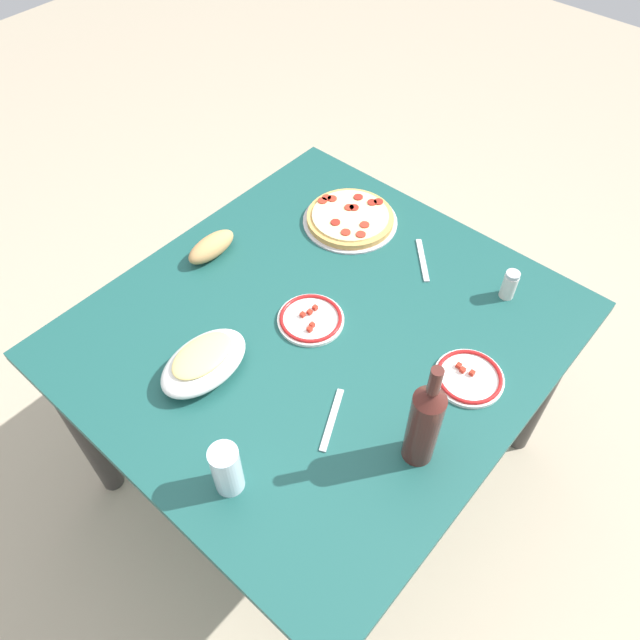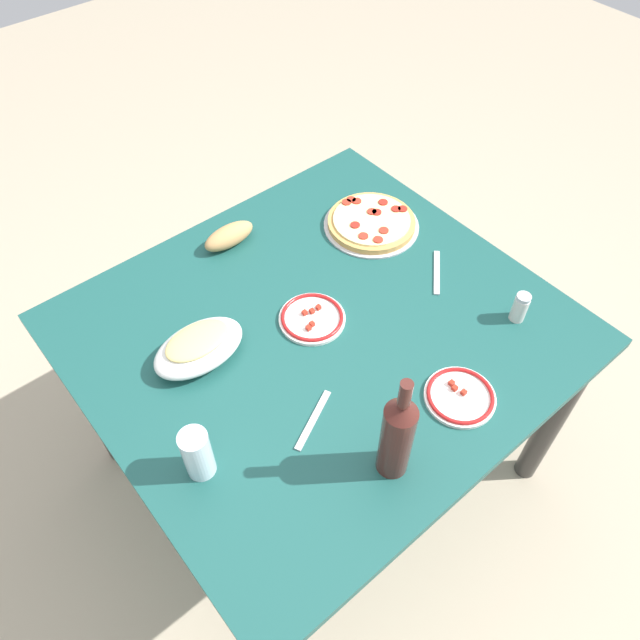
# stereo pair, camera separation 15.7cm
# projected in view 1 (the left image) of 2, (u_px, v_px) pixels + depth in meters

# --- Properties ---
(ground_plane) EXTENTS (8.00, 8.00, 0.00)m
(ground_plane) POSITION_uv_depth(u_px,v_px,m) (320.00, 460.00, 2.18)
(ground_plane) COLOR tan
(ground_plane) RESTS_ON ground
(dining_table) EXTENTS (1.18, 1.10, 0.75)m
(dining_table) POSITION_uv_depth(u_px,v_px,m) (320.00, 354.00, 1.69)
(dining_table) COLOR #194C47
(dining_table) RESTS_ON ground
(pepperoni_pizza) EXTENTS (0.29, 0.29, 0.03)m
(pepperoni_pizza) POSITION_uv_depth(u_px,v_px,m) (350.00, 218.00, 1.85)
(pepperoni_pizza) COLOR #B7B7BC
(pepperoni_pizza) RESTS_ON dining_table
(baked_pasta_dish) EXTENTS (0.24, 0.15, 0.08)m
(baked_pasta_dish) POSITION_uv_depth(u_px,v_px,m) (204.00, 361.00, 1.48)
(baked_pasta_dish) COLOR white
(baked_pasta_dish) RESTS_ON dining_table
(wine_bottle) EXTENTS (0.07, 0.07, 0.32)m
(wine_bottle) POSITION_uv_depth(u_px,v_px,m) (424.00, 423.00, 1.27)
(wine_bottle) COLOR #471E19
(wine_bottle) RESTS_ON dining_table
(water_glass) EXTENTS (0.06, 0.06, 0.14)m
(water_glass) POSITION_uv_depth(u_px,v_px,m) (227.00, 469.00, 1.27)
(water_glass) COLOR silver
(water_glass) RESTS_ON dining_table
(side_plate_near) EXTENTS (0.18, 0.18, 0.02)m
(side_plate_near) POSITION_uv_depth(u_px,v_px,m) (310.00, 319.00, 1.60)
(side_plate_near) COLOR white
(side_plate_near) RESTS_ON dining_table
(side_plate_far) EXTENTS (0.17, 0.17, 0.02)m
(side_plate_far) POSITION_uv_depth(u_px,v_px,m) (469.00, 377.00, 1.49)
(side_plate_far) COLOR white
(side_plate_far) RESTS_ON dining_table
(bread_loaf) EXTENTS (0.16, 0.07, 0.06)m
(bread_loaf) POSITION_uv_depth(u_px,v_px,m) (212.00, 247.00, 1.75)
(bread_loaf) COLOR tan
(bread_loaf) RESTS_ON dining_table
(spice_shaker) EXTENTS (0.04, 0.04, 0.09)m
(spice_shaker) POSITION_uv_depth(u_px,v_px,m) (510.00, 285.00, 1.64)
(spice_shaker) COLOR silver
(spice_shaker) RESTS_ON dining_table
(fork_left) EXTENTS (0.14, 0.13, 0.00)m
(fork_left) POSITION_uv_depth(u_px,v_px,m) (423.00, 260.00, 1.75)
(fork_left) COLOR #B7B7BC
(fork_left) RESTS_ON dining_table
(fork_right) EXTENTS (0.16, 0.09, 0.00)m
(fork_right) POSITION_uv_depth(u_px,v_px,m) (332.00, 419.00, 1.42)
(fork_right) COLOR #B7B7BC
(fork_right) RESTS_ON dining_table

